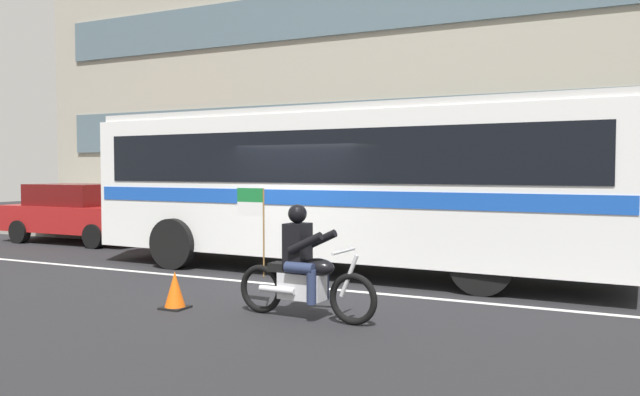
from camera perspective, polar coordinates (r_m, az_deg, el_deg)
name	(u,v)px	position (r m, az deg, el deg)	size (l,w,h in m)	color
ground_plane	(294,279)	(11.68, -2.39, -7.45)	(60.00, 60.00, 0.00)	black
sidewalk_curb	(386,245)	(16.30, 6.10, -4.34)	(28.00, 3.80, 0.15)	gray
lane_center_stripe	(278,284)	(11.16, -3.86, -7.90)	(26.60, 0.14, 0.01)	silver
office_building_facade	(414,73)	(18.56, 8.58, 11.25)	(28.00, 0.89, 9.66)	gray
transit_bus	(344,178)	(12.36, 2.24, 1.89)	(10.78, 2.97, 3.22)	white
motorcycle_with_rider	(303,270)	(8.53, -1.53, -6.63)	(2.19, 0.64, 1.78)	black
parked_sedan_curbside	(78,212)	(18.70, -21.30, -1.22)	(4.50, 1.87, 1.64)	maroon
fire_hydrant	(520,238)	(14.57, 17.83, -3.51)	(0.22, 0.30, 0.75)	#4C8C3F
traffic_cone	(175,291)	(9.44, -13.16, -8.31)	(0.36, 0.36, 0.55)	#EA590F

